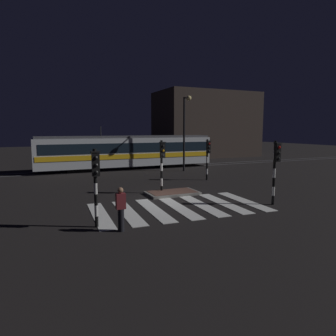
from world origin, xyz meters
The scene contains 13 objects.
ground_plane centered at (0.00, 0.00, 0.00)m, with size 120.00×120.00×0.00m, color black.
rail_near centered at (0.00, 12.85, 0.01)m, with size 80.00×0.12×0.03m, color #59595E.
rail_far centered at (0.00, 14.28, 0.01)m, with size 80.00×0.12×0.03m, color #59595E.
crosswalk_zebra centered at (0.00, -1.88, 0.01)m, with size 8.66×5.01×0.02m.
traffic_island centered at (1.00, 1.06, 0.09)m, with size 3.07×1.73×0.18m.
traffic_light_corner_near_right centered at (4.73, -3.40, 2.18)m, with size 0.36×0.42×3.30m.
traffic_light_corner_far_right centered at (5.61, 4.63, 2.06)m, with size 0.36×0.42×3.13m.
traffic_light_median_centre centered at (0.55, 1.54, 2.13)m, with size 0.36×0.42×3.22m.
traffic_light_corner_near_left centered at (-4.31, -3.38, 2.06)m, with size 0.36×0.42×3.13m.
street_lamp_trackside_right centered at (6.30, 9.74, 4.36)m, with size 0.44×1.21×6.84m.
tram centered at (1.93, 13.56, 1.75)m, with size 17.33×2.58×4.15m.
pedestrian_waiting_at_kerb centered at (-3.55, -4.18, 0.88)m, with size 0.36×0.24×1.71m.
building_backdrop centered at (16.57, 23.23, 4.56)m, with size 13.97×8.00×9.12m, color #382D28.
Camera 1 is at (-6.44, -15.15, 3.87)m, focal length 32.42 mm.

